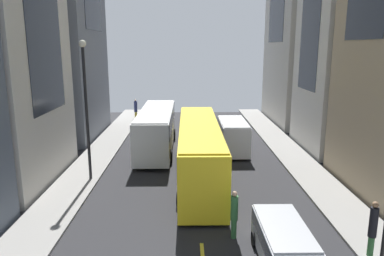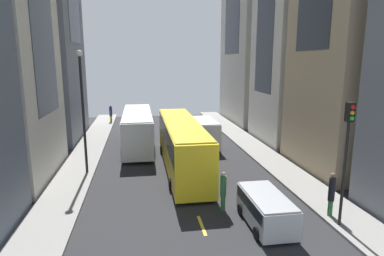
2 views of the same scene
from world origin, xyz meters
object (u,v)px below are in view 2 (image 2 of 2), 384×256
pedestrian_crossing_near (223,190)px  traffic_light_near_corner (347,142)px  car_silver_0 (266,208)px  pedestrian_walking_far (331,193)px  delivery_van_white (204,131)px  pedestrian_waiting_curb (111,113)px  streetcar_yellow (182,141)px  city_bus_white (138,126)px

pedestrian_crossing_near → traffic_light_near_corner: traffic_light_near_corner is taller
car_silver_0 → pedestrian_crossing_near: bearing=131.0°
car_silver_0 → pedestrian_walking_far: bearing=3.4°
pedestrian_walking_far → traffic_light_near_corner: 3.09m
delivery_van_white → pedestrian_waiting_curb: bearing=124.6°
traffic_light_near_corner → streetcar_yellow: bearing=122.2°
streetcar_yellow → traffic_light_near_corner: 12.31m
streetcar_yellow → pedestrian_walking_far: streetcar_yellow is taller
pedestrian_crossing_near → streetcar_yellow: bearing=176.0°
city_bus_white → traffic_light_near_corner: bearing=-60.1°
pedestrian_crossing_near → traffic_light_near_corner: (5.17, -2.69, 3.13)m
delivery_van_white → car_silver_0: 15.38m
delivery_van_white → pedestrian_crossing_near: (-1.59, -13.45, -0.33)m
pedestrian_waiting_curb → car_silver_0: bearing=162.5°
city_bus_white → car_silver_0: (6.21, -16.12, -1.07)m
delivery_van_white → car_silver_0: bearing=-89.7°
pedestrian_crossing_near → pedestrian_waiting_curb: size_ratio=1.01×
pedestrian_crossing_near → pedestrian_waiting_curb: 28.55m
city_bus_white → streetcar_yellow: bearing=-64.0°
delivery_van_white → streetcar_yellow: bearing=-116.1°
city_bus_white → delivery_van_white: bearing=-7.0°
pedestrian_crossing_near → pedestrian_waiting_curb: (-8.03, 27.40, 0.11)m
city_bus_white → traffic_light_near_corner: 19.62m
delivery_van_white → pedestrian_walking_far: bearing=-76.5°
delivery_van_white → traffic_light_near_corner: (3.57, -16.14, 2.80)m
pedestrian_walking_far → traffic_light_near_corner: size_ratio=0.38×
streetcar_yellow → pedestrian_waiting_curb: streetcar_yellow is taller
streetcar_yellow → delivery_van_white: size_ratio=2.68×
streetcar_yellow → pedestrian_walking_far: size_ratio=5.90×
car_silver_0 → pedestrian_walking_far: (3.57, 0.21, 0.45)m
car_silver_0 → pedestrian_crossing_near: (-1.67, 1.92, 0.24)m
car_silver_0 → traffic_light_near_corner: traffic_light_near_corner is taller
city_bus_white → pedestrian_crossing_near: (4.54, -14.20, -0.82)m
pedestrian_walking_far → delivery_van_white: bearing=-31.0°
car_silver_0 → pedestrian_walking_far: 3.61m
car_silver_0 → delivery_van_white: bearing=90.3°
pedestrian_waiting_curb → traffic_light_near_corner: 33.00m
delivery_van_white → city_bus_white: bearing=173.0°
pedestrian_walking_far → traffic_light_near_corner: (-0.08, -0.99, 2.93)m
delivery_van_white → pedestrian_crossing_near: size_ratio=2.29×
car_silver_0 → pedestrian_walking_far: pedestrian_walking_far is taller
streetcar_yellow → car_silver_0: bearing=-72.7°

